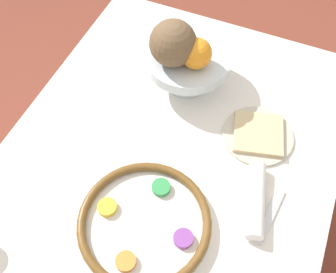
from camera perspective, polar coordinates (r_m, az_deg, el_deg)
The scene contains 9 objects.
ground_plane at distance 1.61m, azimuth -0.56°, elevation -16.68°, with size 8.00×8.00×0.00m, color brown.
dining_table at distance 1.27m, azimuth -0.70°, elevation -12.20°, with size 1.11×0.80×0.71m.
seder_plate at distance 0.88m, azimuth -3.44°, elevation -12.40°, with size 0.30×0.30×0.03m.
fruit_stand at distance 1.05m, azimuth 2.87°, elevation 10.91°, with size 0.23×0.23×0.11m.
orange_fruit at distance 0.98m, azimuth 4.13°, elevation 11.92°, with size 0.08×0.08×0.08m.
coconut at distance 0.98m, azimuth 0.72°, elevation 13.39°, with size 0.12×0.12×0.12m.
bread_plate at distance 1.02m, azimuth 12.91°, elevation 0.27°, with size 0.18×0.18×0.02m.
napkin_roll at distance 0.92m, azimuth 12.57°, elevation -9.11°, with size 0.19×0.08×0.04m.
spoon at distance 0.93m, azimuth 14.52°, elevation -11.09°, with size 0.15×0.04×0.01m.
Camera 1 is at (-0.41, -0.19, 1.54)m, focal length 42.00 mm.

